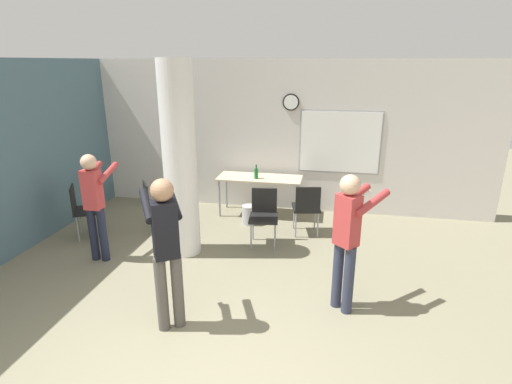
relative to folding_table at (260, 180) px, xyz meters
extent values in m
cube|color=slate|center=(-3.28, -2.08, 0.73)|extent=(0.12, 7.00, 2.80)
cube|color=silver|center=(0.22, 0.48, 0.73)|extent=(8.00, 0.12, 2.80)
cylinder|color=black|center=(0.50, 0.40, 1.38)|extent=(0.30, 0.03, 0.30)
cylinder|color=white|center=(0.50, 0.39, 1.38)|extent=(0.26, 0.01, 0.25)
cube|color=#99999E|center=(1.41, 0.41, 0.68)|extent=(1.47, 0.01, 1.16)
cube|color=white|center=(1.41, 0.40, 0.68)|extent=(1.41, 0.02, 1.10)
cylinder|color=white|center=(-0.83, -1.73, 0.73)|extent=(0.48, 0.48, 2.80)
cube|color=beige|center=(0.00, 0.00, 0.04)|extent=(1.53, 0.61, 0.03)
cylinder|color=gray|center=(-0.71, -0.24, -0.32)|extent=(0.04, 0.04, 0.70)
cylinder|color=gray|center=(0.71, -0.24, -0.32)|extent=(0.04, 0.04, 0.70)
cylinder|color=gray|center=(-0.71, 0.24, -0.32)|extent=(0.04, 0.04, 0.70)
cylinder|color=gray|center=(0.71, 0.24, -0.32)|extent=(0.04, 0.04, 0.70)
cylinder|color=#1E6B2D|center=(-0.05, -0.10, 0.15)|extent=(0.07, 0.07, 0.18)
cylinder|color=#1E6B2D|center=(-0.05, -0.10, 0.28)|extent=(0.03, 0.03, 0.08)
cylinder|color=#B2B2B7|center=(-0.10, -0.49, -0.50)|extent=(0.25, 0.25, 0.34)
cube|color=black|center=(-2.55, -1.50, -0.22)|extent=(0.60, 0.60, 0.04)
cube|color=black|center=(-2.73, -1.60, 0.00)|extent=(0.22, 0.36, 0.40)
cylinder|color=#99999E|center=(-2.30, -1.57, -0.46)|extent=(0.02, 0.02, 0.43)
cylinder|color=#99999E|center=(-2.48, -1.25, -0.46)|extent=(0.02, 0.02, 0.43)
cylinder|color=#99999E|center=(-2.61, -1.74, -0.46)|extent=(0.02, 0.02, 0.43)
cylinder|color=#99999E|center=(-2.79, -1.43, -0.46)|extent=(0.02, 0.02, 0.43)
cube|color=black|center=(-1.50, -1.08, -0.22)|extent=(0.61, 0.61, 0.04)
cube|color=black|center=(-1.67, -1.19, 0.00)|extent=(0.25, 0.34, 0.40)
cylinder|color=#99999E|center=(-1.25, -1.13, -0.46)|extent=(0.02, 0.02, 0.43)
cylinder|color=#99999E|center=(-1.45, -0.83, -0.46)|extent=(0.02, 0.02, 0.43)
cylinder|color=#99999E|center=(-1.55, -1.33, -0.46)|extent=(0.02, 0.02, 0.43)
cylinder|color=#99999E|center=(-1.75, -1.03, -0.46)|extent=(0.02, 0.02, 0.43)
cube|color=black|center=(0.91, -0.70, -0.22)|extent=(0.52, 0.52, 0.04)
cube|color=black|center=(0.95, -0.90, 0.00)|extent=(0.39, 0.10, 0.40)
cylinder|color=#99999E|center=(1.05, -0.49, -0.46)|extent=(0.02, 0.02, 0.43)
cylinder|color=#99999E|center=(0.70, -0.55, -0.46)|extent=(0.02, 0.02, 0.43)
cylinder|color=#99999E|center=(1.12, -0.84, -0.46)|extent=(0.02, 0.02, 0.43)
cylinder|color=#99999E|center=(0.77, -0.91, -0.46)|extent=(0.02, 0.02, 0.43)
cube|color=black|center=(0.30, -1.29, -0.22)|extent=(0.49, 0.49, 0.04)
cube|color=black|center=(0.28, -1.09, 0.00)|extent=(0.40, 0.08, 0.40)
cylinder|color=#99999E|center=(0.15, -1.49, -0.46)|extent=(0.02, 0.02, 0.43)
cylinder|color=#99999E|center=(0.51, -1.45, -0.46)|extent=(0.02, 0.02, 0.43)
cylinder|color=#99999E|center=(0.10, -1.13, -0.46)|extent=(0.02, 0.02, 0.43)
cylinder|color=#99999E|center=(0.46, -1.09, -0.46)|extent=(0.02, 0.02, 0.43)
cylinder|color=#1E2338|center=(-1.85, -2.22, -0.28)|extent=(0.12, 0.12, 0.79)
cylinder|color=#1E2338|center=(-2.01, -2.22, -0.28)|extent=(0.12, 0.12, 0.79)
cube|color=#B23838|center=(-1.93, -2.22, 0.40)|extent=(0.23, 0.18, 0.56)
sphere|color=#D8AD8C|center=(-1.93, -2.22, 0.79)|extent=(0.21, 0.21, 0.21)
cylinder|color=#B23838|center=(-1.81, -2.00, 0.58)|extent=(0.08, 0.50, 0.22)
cylinder|color=#B23838|center=(-2.06, -2.00, 0.58)|extent=(0.08, 0.50, 0.22)
cylinder|color=#2D3347|center=(1.55, -2.85, -0.26)|extent=(0.12, 0.12, 0.82)
cylinder|color=#2D3347|center=(1.43, -2.74, -0.26)|extent=(0.12, 0.12, 0.82)
cube|color=#B23838|center=(1.49, -2.79, 0.44)|extent=(0.30, 0.30, 0.58)
sphere|color=#D8AD8C|center=(1.49, -2.79, 0.84)|extent=(0.22, 0.22, 0.22)
cylinder|color=#B23838|center=(1.74, -2.71, 0.63)|extent=(0.41, 0.44, 0.23)
cylinder|color=#B23838|center=(1.55, -2.53, 0.63)|extent=(0.41, 0.44, 0.23)
cube|color=white|center=(1.70, -2.36, 0.63)|extent=(0.11, 0.12, 0.04)
cylinder|color=#514C47|center=(-0.24, -3.44, -0.25)|extent=(0.12, 0.12, 0.85)
cylinder|color=#514C47|center=(-0.38, -3.53, -0.25)|extent=(0.12, 0.12, 0.85)
cube|color=black|center=(-0.31, -3.49, 0.48)|extent=(0.31, 0.30, 0.60)
sphere|color=#997051|center=(-0.31, -3.49, 0.89)|extent=(0.23, 0.23, 0.23)
cylinder|color=black|center=(-0.33, -3.21, 0.67)|extent=(0.36, 0.50, 0.24)
cylinder|color=black|center=(-0.56, -3.36, 0.67)|extent=(0.36, 0.50, 0.24)
cube|color=white|center=(-0.69, -3.16, 0.67)|extent=(0.10, 0.13, 0.04)
camera|label=1|loc=(1.29, -6.92, 2.08)|focal=28.00mm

